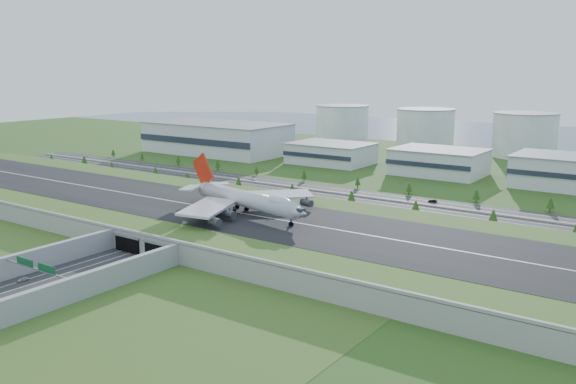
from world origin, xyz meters
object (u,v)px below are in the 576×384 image
Objects in this scene: car_4 at (206,177)px; car_7 at (252,179)px; boeing_747 at (245,199)px; car_2 at (119,275)px; car_5 at (433,201)px; fuel_tank_a at (342,124)px; car_0 at (22,279)px.

car_7 is (28.19, 13.04, 0.00)m from car_4.
boeing_747 is at bearing -128.71° from car_4.
boeing_747 reaches higher than car_2.
car_7 is at bearing 139.26° from boeing_747.
car_5 is at bearing -82.21° from car_4.
car_0 is at bearing -74.97° from fuel_tank_a.
car_7 is (-53.77, 193.62, 0.04)m from car_0.
boeing_747 is 15.55× the size of car_7.
fuel_tank_a reaches higher than boeing_747.
car_4 is at bearing -101.05° from car_5.
boeing_747 is at bearing -67.21° from fuel_tank_a.
car_4 is at bearing -83.26° from fuel_tank_a.
car_5 is at bearing -106.33° from car_2.
car_2 is at bearing -31.27° from car_5.
car_2 is at bearing 15.52° from car_7.
car_4 is at bearing -59.03° from car_2.
boeing_747 is 114.18m from car_5.
car_4 is (26.29, -222.54, -16.66)m from fuel_tank_a.
car_0 is 198.31m from car_4.
car_2 reaches higher than car_0.
car_2 reaches higher than car_7.
car_0 is 0.80× the size of car_7.
car_4 is 149.95m from car_5.
boeing_747 is 12.87× the size of car_2.
boeing_747 reaches higher than car_4.
car_4 is (-81.96, 180.58, 0.04)m from car_0.
fuel_tank_a is 10.07× the size of car_7.
car_2 reaches higher than car_4.
car_7 is at bearing -63.98° from car_4.
fuel_tank_a is at bearing 124.94° from boeing_747.
car_7 is at bearing -105.67° from car_5.
car_7 is (54.48, -209.50, -16.66)m from fuel_tank_a.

